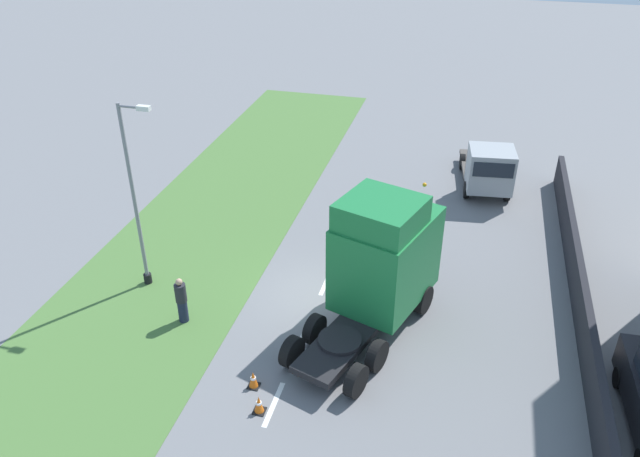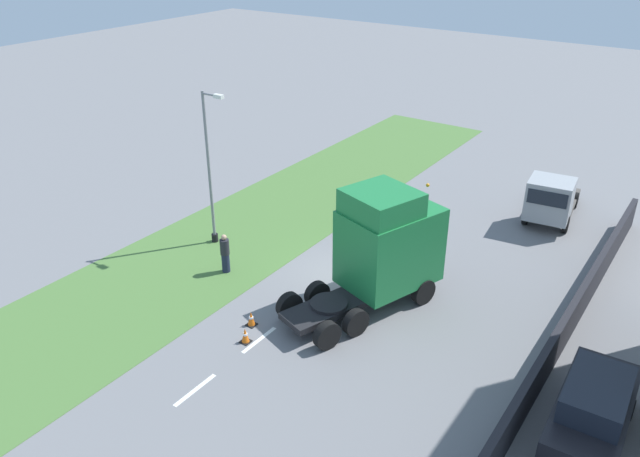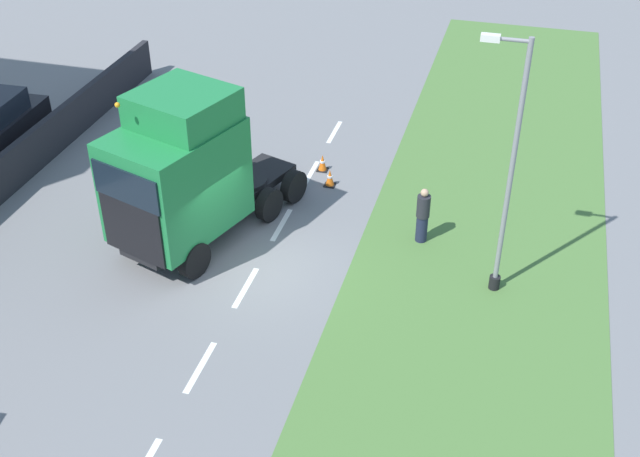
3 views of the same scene
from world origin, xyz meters
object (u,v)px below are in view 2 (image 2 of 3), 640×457
Objects in this scene: traffic_cone_lead at (251,319)px; traffic_cone_trailing at (245,335)px; flatbed_truck at (550,199)px; lamp_post at (211,176)px; lorry_cab at (385,247)px; pedestrian at (225,254)px; parked_car at (593,412)px.

traffic_cone_lead and traffic_cone_trailing have the same top height.
flatbed_truck is 16.77m from traffic_cone_trailing.
lorry_cab is at bearing 1.33° from lamp_post.
pedestrian reaches higher than traffic_cone_lead.
pedestrian is at bearing 140.05° from traffic_cone_trailing.
flatbed_truck reaches higher than parked_car.
lorry_cab is 0.96× the size of lamp_post.
pedestrian is 5.11m from traffic_cone_trailing.
lorry_cab is 3.86× the size of pedestrian.
lorry_cab is at bearing 16.60° from pedestrian.
parked_car is at bearing -4.26° from pedestrian.
traffic_cone_trailing is (0.50, -0.90, 0.00)m from traffic_cone_lead.
traffic_cone_trailing is at bearing -39.36° from lamp_post.
traffic_cone_lead is at bearing -34.76° from pedestrian.
flatbed_truck is 3.17× the size of pedestrian.
parked_car is 2.75× the size of pedestrian.
parked_car is (5.22, -13.51, -0.29)m from flatbed_truck.
flatbed_truck is 15.82m from pedestrian.
flatbed_truck is (3.32, 10.45, -1.04)m from lorry_cab.
lorry_cab is 11.73× the size of traffic_cone_trailing.
traffic_cone_trailing is at bearing -39.95° from pedestrian.
parked_car is 11.37m from traffic_cone_trailing.
traffic_cone_trailing is at bearing -98.30° from lorry_cab.
pedestrian is (-9.83, -12.39, -0.45)m from flatbed_truck.
lorry_cab is at bearing 158.01° from parked_car.
lorry_cab is 1.22× the size of flatbed_truck.
flatbed_truck reaches higher than pedestrian.
parked_car is 17.62m from lamp_post.
pedestrian is (-6.50, -1.94, -1.49)m from lorry_cab.
flatbed_truck is 9.63× the size of traffic_cone_trailing.
lamp_post is 12.21× the size of traffic_cone_lead.
parked_car is at bearing -1.37° from lorry_cab.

